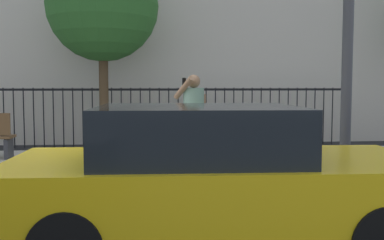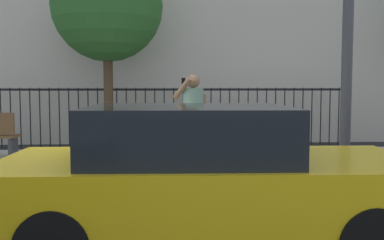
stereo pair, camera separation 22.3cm
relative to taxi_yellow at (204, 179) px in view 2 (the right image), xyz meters
name	(u,v)px [view 2 (the right image)]	position (x,y,z in m)	size (l,w,h in m)	color
ground_plane	(101,203)	(-1.29, 1.78, -0.70)	(60.00, 60.00, 0.00)	black
sidewalk	(117,169)	(-1.29, 3.98, -0.63)	(28.00, 4.40, 0.15)	#B2ADA3
iron_fence	(131,109)	(-1.29, 7.68, 0.32)	(12.03, 0.04, 1.60)	black
taxi_yellow	(204,179)	(0.00, 0.00, 0.00)	(4.25, 1.96, 1.45)	yellow
pedestrian_on_phone	(194,118)	(0.10, 2.86, 0.43)	(0.72, 0.61, 1.68)	#936B4C
street_tree_near	(107,6)	(-1.79, 6.80, 2.89)	(2.73, 2.73, 4.98)	#4C3823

